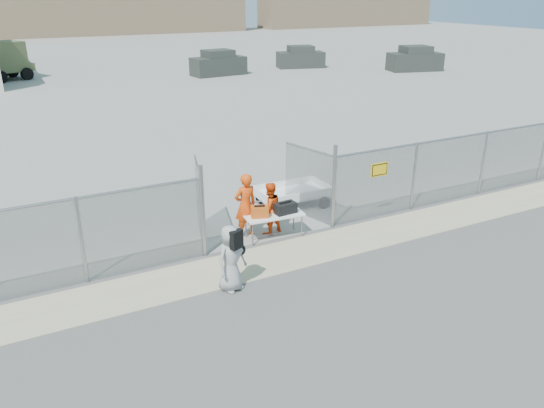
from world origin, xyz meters
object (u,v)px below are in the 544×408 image
security_worker_right (269,208)px  visitor (231,258)px  folding_table (274,226)px  utility_trailer (293,196)px  security_worker_left (245,206)px

security_worker_right → visitor: (-2.18, -2.35, 0.04)m
folding_table → utility_trailer: (1.62, 1.81, 0.00)m
visitor → utility_trailer: size_ratio=0.55×
security_worker_left → security_worker_right: 0.71m
folding_table → utility_trailer: 2.43m
security_worker_right → visitor: size_ratio=0.95×
security_worker_left → visitor: bearing=55.0°
security_worker_left → utility_trailer: 2.73m
security_worker_left → folding_table: bearing=142.4°
folding_table → utility_trailer: utility_trailer is taller
security_worker_left → visitor: (-1.50, -2.49, -0.12)m
visitor → utility_trailer: bearing=24.1°
security_worker_left → security_worker_right: size_ratio=1.21×
utility_trailer → security_worker_right: bearing=-135.6°
folding_table → security_worker_right: (0.01, 0.30, 0.42)m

